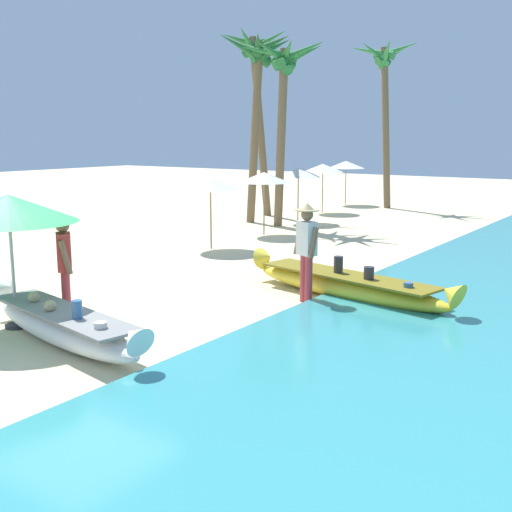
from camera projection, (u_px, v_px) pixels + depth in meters
The scene contains 15 objects.
ground_plane at pixel (78, 325), 10.25m from camera, with size 80.00×80.00×0.00m, color beige.
boat_white_foreground at pixel (63, 325), 9.30m from camera, with size 4.09×1.37×0.76m.
boat_yellow_midground at pixel (346, 285), 11.89m from camera, with size 4.69×1.63×0.77m.
person_vendor_hatted at pixel (307, 245), 11.46m from camera, with size 0.59×0.44×1.82m.
person_tourist_customer at pixel (65, 264), 10.24m from camera, with size 0.56×0.50×1.70m.
patio_umbrella_large at pixel (8, 209), 9.79m from camera, with size 2.10×2.10×2.12m.
parasol_row_0 at pixel (210, 184), 16.84m from camera, with size 1.60×1.60×1.91m.
parasol_row_1 at pixel (264, 177), 19.30m from camera, with size 1.60×1.60×1.91m.
parasol_row_2 at pixel (298, 172), 22.00m from camera, with size 1.60×1.60×1.91m.
parasol_row_3 at pixel (323, 168), 24.86m from camera, with size 1.60×1.60×1.91m.
parasol_row_4 at pixel (346, 165), 27.74m from camera, with size 1.60×1.60×1.91m.
palm_tree_tall_inland at pixel (385, 74), 25.99m from camera, with size 2.99×2.48×6.83m.
palm_tree_leaning_seaward at pixel (258, 72), 21.29m from camera, with size 2.46×2.72×6.39m.
palm_tree_mid_cluster at pixel (255, 70), 23.67m from camera, with size 2.82×2.63×6.91m.
palm_tree_far_behind at pixel (284, 73), 20.49m from camera, with size 2.91×2.89×6.05m.
Camera 1 is at (7.94, -6.51, 3.00)m, focal length 44.78 mm.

